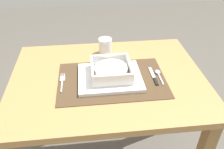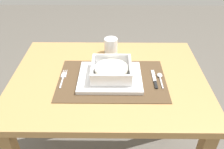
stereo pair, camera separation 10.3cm
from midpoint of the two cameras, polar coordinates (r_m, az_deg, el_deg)
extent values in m
cube|color=#B2844C|center=(1.08, 1.89, -1.22)|extent=(0.87, 0.65, 0.03)
cube|color=olive|center=(1.56, -12.88, -5.60)|extent=(0.05, 0.05, 0.68)
cube|color=olive|center=(1.57, 15.65, -5.70)|extent=(0.05, 0.05, 0.68)
cube|color=#4C3823|center=(1.05, 2.82, -1.37)|extent=(0.47, 0.31, 0.00)
cube|color=white|center=(1.05, 2.35, -0.73)|extent=(0.27, 0.23, 0.02)
cube|color=white|center=(1.05, 2.69, 0.06)|extent=(0.17, 0.17, 0.01)
cube|color=white|center=(1.03, -1.78, 1.37)|extent=(0.01, 0.17, 0.05)
cube|color=white|center=(1.04, 7.22, 1.31)|extent=(0.01, 0.17, 0.05)
cube|color=white|center=(0.96, 2.88, -1.35)|extent=(0.15, 0.01, 0.05)
cube|color=white|center=(1.10, 2.61, 3.71)|extent=(0.15, 0.01, 0.05)
cylinder|color=silver|center=(1.03, 2.72, 0.95)|extent=(0.14, 0.14, 0.03)
cube|color=silver|center=(1.04, -9.18, -2.02)|extent=(0.01, 0.08, 0.00)
cube|color=silver|center=(1.08, -8.76, -0.20)|extent=(0.02, 0.04, 0.00)
cylinder|color=silver|center=(1.11, -8.97, 0.62)|extent=(0.00, 0.02, 0.00)
cylinder|color=silver|center=(1.10, -8.57, 0.62)|extent=(0.00, 0.02, 0.00)
cylinder|color=silver|center=(1.10, -8.18, 0.62)|extent=(0.00, 0.02, 0.00)
cube|color=silver|center=(1.06, 14.51, -2.10)|extent=(0.01, 0.08, 0.00)
ellipsoid|color=silver|center=(1.10, 13.97, -0.25)|extent=(0.02, 0.03, 0.01)
cube|color=black|center=(1.04, 13.23, -2.52)|extent=(0.01, 0.05, 0.01)
cube|color=silver|center=(1.09, 12.60, -0.33)|extent=(0.01, 0.09, 0.00)
cylinder|color=white|center=(1.23, 2.16, 6.74)|extent=(0.07, 0.07, 0.08)
cylinder|color=maroon|center=(1.24, 2.14, 5.80)|extent=(0.06, 0.06, 0.03)
camera|label=1|loc=(0.05, -87.14, 2.03)|focal=38.27mm
camera|label=2|loc=(0.05, 92.86, -2.03)|focal=38.27mm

